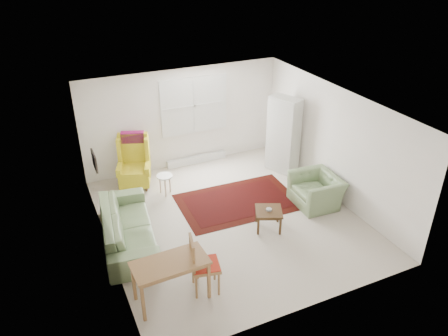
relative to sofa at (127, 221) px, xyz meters
name	(u,v)px	position (x,y,z in m)	size (l,w,h in m)	color
room	(227,161)	(2.12, 0.09, 0.78)	(5.04, 5.54, 2.51)	beige
rug	(238,201)	(2.54, 0.38, -0.46)	(2.59, 1.66, 0.03)	black
sofa	(127,221)	(0.00, 0.00, 0.00)	(2.35, 0.92, 0.95)	#6E875A
armchair	(316,188)	(4.06, -0.38, -0.07)	(1.03, 0.90, 0.81)	#6E875A
wingback_chair	(133,162)	(0.65, 2.02, 0.15)	(0.72, 0.76, 1.25)	yellow
coffee_table	(268,219)	(2.66, -0.74, -0.26)	(0.52, 0.52, 0.42)	#442B15
stool	(165,185)	(1.18, 1.38, -0.23)	(0.36, 0.36, 0.48)	white
cabinet	(283,135)	(4.20, 1.29, 0.48)	(0.40, 0.76, 1.90)	silver
desk	(171,280)	(0.28, -1.79, -0.10)	(1.19, 0.59, 0.75)	olive
desk_chair	(205,264)	(0.86, -1.82, 0.05)	(0.46, 0.46, 1.04)	olive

